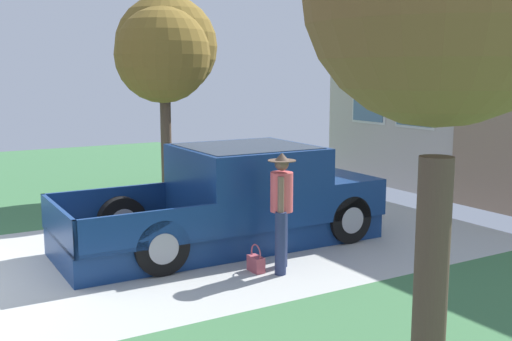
# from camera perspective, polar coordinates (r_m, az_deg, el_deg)

# --- Properties ---
(pickup_truck) EXTENTS (2.20, 5.28, 1.62)m
(pickup_truck) POSITION_cam_1_polar(r_m,az_deg,el_deg) (10.24, -1.23, -2.66)
(pickup_truck) COLOR navy
(pickup_truck) RESTS_ON ground
(person_with_hat) EXTENTS (0.45, 0.40, 1.71)m
(person_with_hat) POSITION_cam_1_polar(r_m,az_deg,el_deg) (8.75, 2.38, -3.31)
(person_with_hat) COLOR navy
(person_with_hat) RESTS_ON ground
(handbag) EXTENTS (0.29, 0.14, 0.40)m
(handbag) POSITION_cam_1_polar(r_m,az_deg,el_deg) (8.90, -0.01, -8.50)
(handbag) COLOR #B24C56
(handbag) RESTS_ON ground
(front_yard_tree) EXTENTS (2.73, 2.49, 4.51)m
(front_yard_tree) POSITION_cam_1_polar(r_m,az_deg,el_deg) (13.88, -8.42, 10.90)
(front_yard_tree) COLOR brown
(front_yard_tree) RESTS_ON ground
(wheeled_trash_bin) EXTENTS (0.60, 0.72, 1.00)m
(wheeled_trash_bin) POSITION_cam_1_polar(r_m,az_deg,el_deg) (14.49, 2.14, 0.08)
(wheeled_trash_bin) COLOR #286B38
(wheeled_trash_bin) RESTS_ON ground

